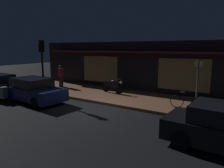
% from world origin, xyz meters
% --- Properties ---
extents(ground_plane, '(60.00, 60.00, 0.00)m').
position_xyz_m(ground_plane, '(0.00, 0.00, 0.00)').
color(ground_plane, black).
extents(sidewalk_slab, '(18.00, 4.00, 0.15)m').
position_xyz_m(sidewalk_slab, '(0.00, 3.00, 0.07)').
color(sidewalk_slab, brown).
rests_on(sidewalk_slab, ground_plane).
extents(storefront_building, '(18.00, 3.30, 3.60)m').
position_xyz_m(storefront_building, '(0.00, 6.39, 1.80)').
color(storefront_building, black).
rests_on(storefront_building, ground_plane).
extents(motorcycle, '(1.70, 0.55, 0.97)m').
position_xyz_m(motorcycle, '(-0.98, 3.37, 0.65)').
color(motorcycle, black).
rests_on(motorcycle, sidewalk_slab).
extents(bicycle_parked, '(1.65, 0.42, 0.91)m').
position_xyz_m(bicycle_parked, '(4.15, 2.24, 0.51)').
color(bicycle_parked, black).
rests_on(bicycle_parked, sidewalk_slab).
extents(person_photographer, '(0.44, 0.57, 1.67)m').
position_xyz_m(person_photographer, '(-5.60, 3.09, 1.03)').
color(person_photographer, '#28232D').
rests_on(person_photographer, sidewalk_slab).
extents(sign_post, '(0.44, 0.09, 2.40)m').
position_xyz_m(sign_post, '(4.28, 3.83, 1.51)').
color(sign_post, '#47474C').
rests_on(sign_post, sidewalk_slab).
extents(traffic_light_pole, '(0.24, 0.33, 3.60)m').
position_xyz_m(traffic_light_pole, '(-3.86, 0.02, 2.48)').
color(traffic_light_pole, black).
rests_on(traffic_light_pole, ground_plane).
extents(parked_car_far, '(4.21, 2.03, 1.42)m').
position_xyz_m(parked_car_far, '(-3.96, -0.66, 0.70)').
color(parked_car_far, black).
rests_on(parked_car_far, ground_plane).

